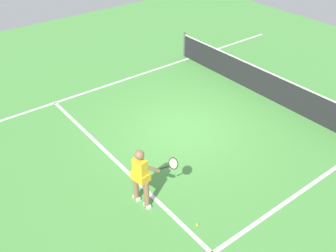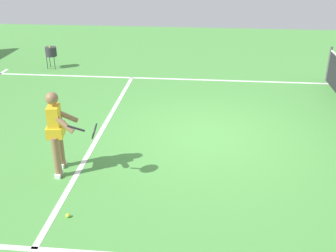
# 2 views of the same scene
# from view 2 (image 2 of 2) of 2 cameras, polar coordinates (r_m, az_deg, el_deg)

# --- Properties ---
(ground_plane) EXTENTS (23.63, 23.63, 0.00)m
(ground_plane) POSITION_cam_2_polar(r_m,az_deg,el_deg) (9.01, 5.47, -1.32)
(ground_plane) COLOR #4C9342
(service_line_marking) EXTENTS (7.70, 0.10, 0.01)m
(service_line_marking) POSITION_cam_2_polar(r_m,az_deg,el_deg) (9.29, -9.21, -0.67)
(service_line_marking) COLOR white
(service_line_marking) RESTS_ON ground
(sideline_left_marking) EXTENTS (0.10, 16.18, 0.01)m
(sideline_left_marking) POSITION_cam_2_polar(r_m,az_deg,el_deg) (12.58, 5.66, 6.37)
(sideline_left_marking) COLOR white
(sideline_left_marking) RESTS_ON ground
(tennis_player) EXTENTS (0.71, 1.02, 1.55)m
(tennis_player) POSITION_cam_2_polar(r_m,az_deg,el_deg) (7.50, -15.10, -0.52)
(tennis_player) COLOR #8C6647
(tennis_player) RESTS_ON ground
(tennis_ball_near) EXTENTS (0.07, 0.07, 0.07)m
(tennis_ball_near) POSITION_cam_2_polar(r_m,az_deg,el_deg) (6.66, -13.73, -11.97)
(tennis_ball_near) COLOR #D1E533
(tennis_ball_near) RESTS_ON ground
(ball_hopper) EXTENTS (0.36, 0.36, 0.74)m
(ball_hopper) POSITION_cam_2_polar(r_m,az_deg,el_deg) (14.13, -15.93, 9.87)
(ball_hopper) COLOR #333338
(ball_hopper) RESTS_ON ground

